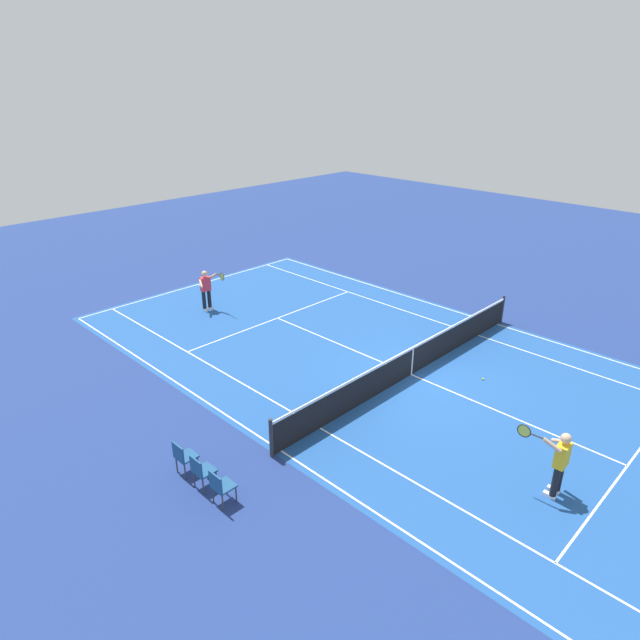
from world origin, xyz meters
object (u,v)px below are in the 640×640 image
Objects in this scene: tennis_ball at (483,379)px; spectator_chair_1 at (201,470)px; tennis_player_near at (206,288)px; tennis_player_far at (559,461)px; spectator_chair_2 at (183,456)px; tennis_net at (412,361)px; spectator_chair_0 at (220,486)px.

spectator_chair_1 reaches higher than tennis_ball.
tennis_player_far is at bearing 176.61° from tennis_player_near.
tennis_player_near is at bearing -37.73° from spectator_chair_2.
tennis_net is at bearing -97.10° from spectator_chair_2.
spectator_chair_0 is (-9.56, 6.27, -0.41)m from tennis_player_near.
spectator_chair_0 reaches higher than tennis_ball.
tennis_ball is 0.08× the size of spectator_chair_2.
spectator_chair_1 is at bearing 88.33° from tennis_net.
tennis_net reaches higher than spectator_chair_2.
spectator_chair_0 is at bearing 180.00° from spectator_chair_1.
tennis_player_far is 25.71× the size of tennis_ball.
tennis_player_near is 11.22m from tennis_ball.
tennis_player_near is at bearing -3.39° from tennis_player_far.
spectator_chair_2 is at bearing 0.00° from spectator_chair_0.
tennis_net reaches higher than tennis_ball.
tennis_player_near is 25.71× the size of tennis_ball.
spectator_chair_1 is 0.73m from spectator_chair_2.
tennis_player_near is 14.62m from tennis_player_far.
spectator_chair_1 is at bearing 180.00° from spectator_chair_2.
spectator_chair_0 and spectator_chair_1 have the same top height.
tennis_player_far is 1.93× the size of spectator_chair_1.
spectator_chair_1 is at bearing 43.18° from tennis_player_far.
spectator_chair_0 is at bearing 47.07° from tennis_player_far.
tennis_net is at bearing -171.17° from tennis_player_near.
tennis_player_far is 5.25m from tennis_ball.
tennis_ball is 9.40m from spectator_chair_2.
spectator_chair_0 and spectator_chair_2 have the same top height.
tennis_net is 177.27× the size of tennis_ball.
tennis_net is 13.30× the size of spectator_chair_1.
tennis_player_far is 8.46m from spectator_chair_2.
spectator_chair_0 is 0.73m from spectator_chair_1.
tennis_net is at bearing 35.90° from tennis_ball.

